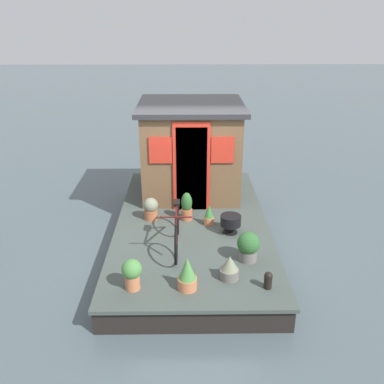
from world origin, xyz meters
TOP-DOWN VIEW (x-y plane):
  - ground_plane at (0.00, 0.00)m, footprint 60.00×60.00m
  - houseboat_deck at (0.00, 0.00)m, footprint 5.23×2.84m
  - houseboat_cabin at (1.50, 0.00)m, footprint 2.09×2.18m
  - bicycle at (-0.92, 0.26)m, footprint 1.62×0.50m
  - potted_plant_mint at (-1.36, -0.88)m, footprint 0.36×0.36m
  - potted_plant_geranium at (-1.87, -0.54)m, footprint 0.29×0.29m
  - potted_plant_ivy at (-0.12, -0.32)m, footprint 0.19×0.19m
  - potted_plant_rosemary at (-2.11, 0.09)m, footprint 0.28×0.28m
  - potted_plant_thyme at (0.10, 0.10)m, footprint 0.22×0.22m
  - potted_plant_basil at (-2.10, 0.88)m, footprint 0.29×0.29m
  - potted_plant_fern at (0.12, 0.78)m, footprint 0.28×0.28m
  - charcoal_grill at (-0.44, -0.69)m, footprint 0.37×0.37m
  - mooring_bollard at (-2.11, -1.07)m, footprint 0.12×0.12m

SIDE VIEW (x-z plane):
  - ground_plane at x=0.00m, z-range 0.00..0.00m
  - houseboat_deck at x=0.00m, z-range 0.00..0.44m
  - mooring_bollard at x=-2.11m, z-range 0.45..0.71m
  - potted_plant_geranium at x=-1.87m, z-range 0.43..0.81m
  - potted_plant_ivy at x=-0.12m, z-range 0.43..0.83m
  - potted_plant_fern at x=0.12m, z-range 0.44..0.88m
  - charcoal_grill at x=-0.44m, z-range 0.50..0.84m
  - potted_plant_rosemary at x=-2.11m, z-range 0.43..0.94m
  - potted_plant_mint at x=-1.36m, z-range 0.45..0.94m
  - potted_plant_thyme at x=0.10m, z-range 0.42..0.98m
  - potted_plant_basil at x=-2.10m, z-range 0.47..0.94m
  - bicycle at x=-0.92m, z-range 0.41..1.19m
  - houseboat_cabin at x=1.50m, z-range 0.45..2.40m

